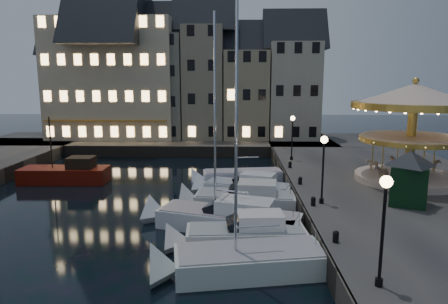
{
  "coord_description": "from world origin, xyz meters",
  "views": [
    {
      "loc": [
        1.92,
        -22.71,
        8.76
      ],
      "look_at": [
        1.0,
        8.0,
        3.2
      ],
      "focal_mm": 32.0,
      "sensor_mm": 36.0,
      "label": 1
    }
  ],
  "objects_px": {
    "bollard_b": "(313,201)",
    "motorboat_f": "(236,177)",
    "motorboat_b": "(238,237)",
    "motorboat_d": "(239,200)",
    "bollard_d": "(290,164)",
    "motorboat_e": "(243,189)",
    "motorboat_c": "(222,218)",
    "bollard_c": "(300,180)",
    "carousel": "(413,114)",
    "streetlamp_a": "(384,215)",
    "ticket_kiosk": "(409,168)",
    "streetlamp_c": "(292,131)",
    "streetlamp_b": "(323,160)",
    "motorboat_a": "(238,263)",
    "bollard_a": "(336,236)",
    "red_fishing_boat": "(67,174)"
  },
  "relations": [
    {
      "from": "motorboat_c",
      "to": "motorboat_b",
      "type": "bearing_deg",
      "value": -71.6
    },
    {
      "from": "bollard_c",
      "to": "motorboat_a",
      "type": "xyz_separation_m",
      "value": [
        -4.56,
        -11.18,
        -1.06
      ]
    },
    {
      "from": "streetlamp_c",
      "to": "bollard_c",
      "type": "bearing_deg",
      "value": -93.81
    },
    {
      "from": "motorboat_b",
      "to": "motorboat_f",
      "type": "distance_m",
      "value": 13.43
    },
    {
      "from": "streetlamp_b",
      "to": "carousel",
      "type": "relative_size",
      "value": 0.48
    },
    {
      "from": "streetlamp_a",
      "to": "bollard_d",
      "type": "distance_m",
      "value": 20.15
    },
    {
      "from": "motorboat_c",
      "to": "motorboat_d",
      "type": "height_order",
      "value": "motorboat_c"
    },
    {
      "from": "motorboat_d",
      "to": "motorboat_f",
      "type": "relative_size",
      "value": 0.77
    },
    {
      "from": "bollard_c",
      "to": "carousel",
      "type": "relative_size",
      "value": 0.07
    },
    {
      "from": "motorboat_a",
      "to": "motorboat_c",
      "type": "distance_m",
      "value": 5.63
    },
    {
      "from": "motorboat_c",
      "to": "bollard_d",
      "type": "bearing_deg",
      "value": 63.86
    },
    {
      "from": "streetlamp_a",
      "to": "motorboat_d",
      "type": "relative_size",
      "value": 0.53
    },
    {
      "from": "motorboat_f",
      "to": "streetlamp_b",
      "type": "bearing_deg",
      "value": -61.23
    },
    {
      "from": "motorboat_a",
      "to": "carousel",
      "type": "bearing_deg",
      "value": 44.12
    },
    {
      "from": "motorboat_a",
      "to": "red_fishing_boat",
      "type": "relative_size",
      "value": 1.8
    },
    {
      "from": "motorboat_a",
      "to": "motorboat_e",
      "type": "distance_m",
      "value": 12.19
    },
    {
      "from": "streetlamp_b",
      "to": "bollard_a",
      "type": "distance_m",
      "value": 6.5
    },
    {
      "from": "carousel",
      "to": "motorboat_c",
      "type": "bearing_deg",
      "value": -153.47
    },
    {
      "from": "motorboat_c",
      "to": "bollard_c",
      "type": "bearing_deg",
      "value": 45.86
    },
    {
      "from": "carousel",
      "to": "ticket_kiosk",
      "type": "bearing_deg",
      "value": -113.26
    },
    {
      "from": "streetlamp_a",
      "to": "bollard_b",
      "type": "distance_m",
      "value": 9.82
    },
    {
      "from": "bollard_b",
      "to": "motorboat_d",
      "type": "distance_m",
      "value": 5.54
    },
    {
      "from": "ticket_kiosk",
      "to": "streetlamp_c",
      "type": "bearing_deg",
      "value": 110.69
    },
    {
      "from": "bollard_a",
      "to": "motorboat_e",
      "type": "distance_m",
      "value": 12.25
    },
    {
      "from": "motorboat_b",
      "to": "motorboat_e",
      "type": "bearing_deg",
      "value": 87.48
    },
    {
      "from": "motorboat_b",
      "to": "bollard_b",
      "type": "bearing_deg",
      "value": 36.86
    },
    {
      "from": "bollard_c",
      "to": "ticket_kiosk",
      "type": "relative_size",
      "value": 0.15
    },
    {
      "from": "streetlamp_b",
      "to": "bollard_d",
      "type": "bearing_deg",
      "value": 93.43
    },
    {
      "from": "motorboat_b",
      "to": "carousel",
      "type": "xyz_separation_m",
      "value": [
        12.75,
        9.6,
        5.7
      ]
    },
    {
      "from": "streetlamp_c",
      "to": "bollard_d",
      "type": "xyz_separation_m",
      "value": [
        -0.6,
        -3.5,
        -2.41
      ]
    },
    {
      "from": "motorboat_a",
      "to": "ticket_kiosk",
      "type": "xyz_separation_m",
      "value": [
        10.28,
        6.6,
        3.0
      ]
    },
    {
      "from": "motorboat_c",
      "to": "motorboat_d",
      "type": "distance_m",
      "value": 3.95
    },
    {
      "from": "bollard_b",
      "to": "motorboat_f",
      "type": "height_order",
      "value": "motorboat_f"
    },
    {
      "from": "streetlamp_c",
      "to": "motorboat_c",
      "type": "height_order",
      "value": "motorboat_c"
    },
    {
      "from": "motorboat_a",
      "to": "red_fishing_boat",
      "type": "distance_m",
      "value": 21.93
    },
    {
      "from": "bollard_d",
      "to": "motorboat_b",
      "type": "relative_size",
      "value": 0.08
    },
    {
      "from": "streetlamp_b",
      "to": "bollard_b",
      "type": "height_order",
      "value": "streetlamp_b"
    },
    {
      "from": "bollard_c",
      "to": "carousel",
      "type": "xyz_separation_m",
      "value": [
        8.21,
        1.2,
        4.73
      ]
    },
    {
      "from": "bollard_b",
      "to": "motorboat_c",
      "type": "height_order",
      "value": "motorboat_c"
    },
    {
      "from": "bollard_b",
      "to": "motorboat_d",
      "type": "bearing_deg",
      "value": 144.22
    },
    {
      "from": "motorboat_d",
      "to": "carousel",
      "type": "height_order",
      "value": "carousel"
    },
    {
      "from": "streetlamp_b",
      "to": "bollard_d",
      "type": "xyz_separation_m",
      "value": [
        -0.6,
        10.0,
        -2.41
      ]
    },
    {
      "from": "motorboat_b",
      "to": "motorboat_f",
      "type": "xyz_separation_m",
      "value": [
        -0.1,
        13.43,
        -0.11
      ]
    },
    {
      "from": "streetlamp_a",
      "to": "streetlamp_c",
      "type": "relative_size",
      "value": 1.0
    },
    {
      "from": "streetlamp_a",
      "to": "motorboat_c",
      "type": "distance_m",
      "value": 11.25
    },
    {
      "from": "bollard_b",
      "to": "bollard_c",
      "type": "relative_size",
      "value": 1.0
    },
    {
      "from": "streetlamp_c",
      "to": "ticket_kiosk",
      "type": "bearing_deg",
      "value": -69.31
    },
    {
      "from": "bollard_d",
      "to": "motorboat_e",
      "type": "distance_m",
      "value": 6.18
    },
    {
      "from": "ticket_kiosk",
      "to": "streetlamp_b",
      "type": "bearing_deg",
      "value": 179.11
    },
    {
      "from": "streetlamp_a",
      "to": "bollard_c",
      "type": "bearing_deg",
      "value": 92.37
    }
  ]
}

